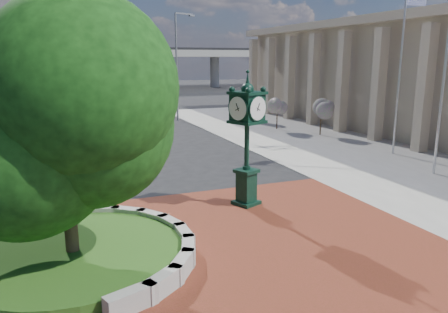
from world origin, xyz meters
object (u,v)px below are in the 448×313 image
post_clock (247,134)px  parked_car (101,102)px  street_lamp_far (83,62)px  flagpole_a (446,56)px  street_lamp_near (179,58)px  flagpole_b (400,69)px

post_clock → parked_car: post_clock is taller
post_clock → street_lamp_far: 42.03m
post_clock → flagpole_a: 10.98m
post_clock → parked_car: size_ratio=1.01×
post_clock → street_lamp_far: (-2.95, 41.86, 2.39)m
post_clock → parked_car: (-1.67, 35.84, -1.95)m
flagpole_a → street_lamp_near: 24.12m
flagpole_a → flagpole_b: flagpole_a is taller
flagpole_b → flagpole_a: bearing=-108.2°
parked_car → flagpole_a: bearing=-76.1°
post_clock → street_lamp_near: (4.13, 24.09, 2.79)m
parked_car → flagpole_b: 33.75m
street_lamp_near → street_lamp_far: (-7.08, 17.77, -0.40)m
parked_car → flagpole_a: size_ratio=0.45×
post_clock → street_lamp_far: bearing=94.0°
street_lamp_near → street_lamp_far: bearing=111.7°
post_clock → flagpole_b: flagpole_b is taller
street_lamp_near → flagpole_a: bearing=-74.5°
flagpole_a → street_lamp_near: flagpole_a is taller
post_clock → flagpole_a: (10.56, 0.85, 2.91)m
flagpole_b → street_lamp_near: size_ratio=1.03×
street_lamp_far → flagpole_a: bearing=-71.8°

